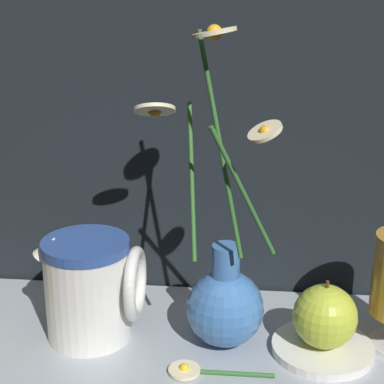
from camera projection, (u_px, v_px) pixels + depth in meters
ground_plane at (178, 344)px, 0.79m from camera, size 6.00×6.00×0.00m
shelf at (178, 339)px, 0.79m from camera, size 0.73×0.25×0.01m
vase_with_flowers at (224, 297)px, 0.75m from camera, size 0.16×0.14×0.38m
ceramic_pitcher at (90, 285)px, 0.76m from camera, size 0.13×0.10×0.14m
saucer_plate at (322, 348)px, 0.75m from camera, size 0.12×0.12×0.01m
orange_fruit at (325, 316)px, 0.74m from camera, size 0.07×0.07×0.08m
loose_daisy at (197, 371)px, 0.71m from camera, size 0.12×0.04×0.01m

